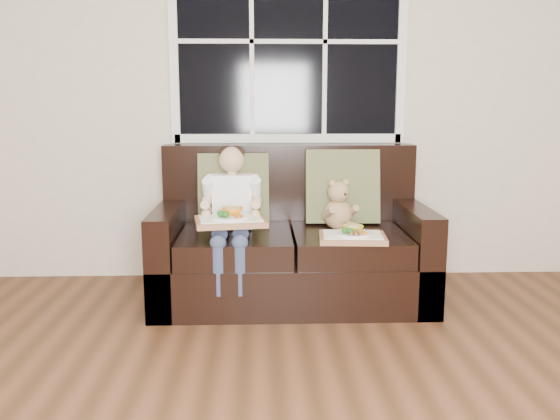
{
  "coord_description": "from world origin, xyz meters",
  "views": [
    {
      "loc": [
        -0.15,
        -1.69,
        1.24
      ],
      "look_at": [
        -0.03,
        1.85,
        0.6
      ],
      "focal_mm": 38.0,
      "sensor_mm": 36.0,
      "label": 1
    }
  ],
  "objects_px": {
    "loveseat": "(291,249)",
    "child": "(232,203)",
    "tray_left": "(231,219)",
    "tray_right": "(352,236)",
    "teddy_bear": "(338,208)"
  },
  "relations": [
    {
      "from": "loveseat",
      "to": "child",
      "type": "height_order",
      "value": "child"
    },
    {
      "from": "tray_left",
      "to": "tray_right",
      "type": "xyz_separation_m",
      "value": [
        0.71,
        -0.02,
        -0.1
      ]
    },
    {
      "from": "teddy_bear",
      "to": "loveseat",
      "type": "bearing_deg",
      "value": 157.08
    },
    {
      "from": "child",
      "to": "tray_left",
      "type": "xyz_separation_m",
      "value": [
        0.0,
        -0.22,
        -0.06
      ]
    },
    {
      "from": "loveseat",
      "to": "tray_right",
      "type": "relative_size",
      "value": 4.19
    },
    {
      "from": "loveseat",
      "to": "tray_left",
      "type": "distance_m",
      "value": 0.57
    },
    {
      "from": "child",
      "to": "teddy_bear",
      "type": "xyz_separation_m",
      "value": [
        0.67,
        0.11,
        -0.05
      ]
    },
    {
      "from": "loveseat",
      "to": "teddy_bear",
      "type": "bearing_deg",
      "value": -1.25
    },
    {
      "from": "loveseat",
      "to": "teddy_bear",
      "type": "height_order",
      "value": "loveseat"
    },
    {
      "from": "child",
      "to": "tray_left",
      "type": "distance_m",
      "value": 0.23
    },
    {
      "from": "child",
      "to": "loveseat",
      "type": "bearing_deg",
      "value": 17.27
    },
    {
      "from": "teddy_bear",
      "to": "tray_left",
      "type": "bearing_deg",
      "value": -175.31
    },
    {
      "from": "loveseat",
      "to": "child",
      "type": "bearing_deg",
      "value": -162.73
    },
    {
      "from": "tray_left",
      "to": "tray_right",
      "type": "relative_size",
      "value": 1.09
    },
    {
      "from": "loveseat",
      "to": "tray_right",
      "type": "xyz_separation_m",
      "value": [
        0.34,
        -0.36,
        0.17
      ]
    }
  ]
}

